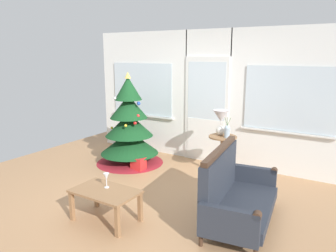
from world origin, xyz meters
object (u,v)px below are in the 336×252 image
object	(u,v)px
gift_box	(138,164)
coffee_table	(105,195)
wine_glass	(106,177)
flower_vase	(227,131)
christmas_tree	(129,130)
side_table	(222,148)
table_lamp	(221,119)
settee_sofa	(234,194)

from	to	relation	value
gift_box	coffee_table	bearing A→B (deg)	-65.88
wine_glass	gift_box	distance (m)	1.85
flower_vase	gift_box	distance (m)	1.75
flower_vase	wine_glass	distance (m)	2.26
christmas_tree	flower_vase	world-z (taller)	christmas_tree
side_table	christmas_tree	bearing A→B (deg)	-171.53
christmas_tree	side_table	bearing A→B (deg)	8.47
table_lamp	gift_box	xyz separation A→B (m)	(-1.37, -0.55, -0.89)
side_table	gift_box	size ratio (longest dim) A/B	3.12
settee_sofa	christmas_tree	bearing A→B (deg)	156.04
christmas_tree	gift_box	world-z (taller)	christmas_tree
christmas_tree	table_lamp	xyz separation A→B (m)	(1.76, 0.31, 0.35)
christmas_tree	gift_box	distance (m)	0.71
side_table	flower_vase	distance (m)	0.35
settee_sofa	table_lamp	xyz separation A→B (m)	(-0.80, 1.44, 0.63)
settee_sofa	coffee_table	xyz separation A→B (m)	(-1.39, -0.84, -0.02)
side_table	table_lamp	xyz separation A→B (m)	(-0.06, 0.04, 0.50)
settee_sofa	coffee_table	size ratio (longest dim) A/B	1.87
flower_vase	christmas_tree	bearing A→B (deg)	-173.74
table_lamp	coffee_table	distance (m)	2.44
side_table	wine_glass	size ratio (longest dim) A/B	3.70
flower_vase	side_table	bearing A→B (deg)	149.04
christmas_tree	coffee_table	world-z (taller)	christmas_tree
christmas_tree	settee_sofa	size ratio (longest dim) A/B	1.12
table_lamp	coffee_table	size ratio (longest dim) A/B	0.52
coffee_table	gift_box	bearing A→B (deg)	114.12
christmas_tree	flower_vase	size ratio (longest dim) A/B	5.06
table_lamp	flower_vase	xyz separation A→B (m)	(0.16, -0.10, -0.17)
flower_vase	coffee_table	bearing A→B (deg)	-109.05
settee_sofa	gift_box	distance (m)	2.35
side_table	gift_box	xyz separation A→B (m)	(-1.43, -0.51, -0.39)
coffee_table	gift_box	world-z (taller)	coffee_table
wine_glass	table_lamp	bearing A→B (deg)	73.86
christmas_tree	coffee_table	bearing A→B (deg)	-59.43
christmas_tree	wine_glass	world-z (taller)	christmas_tree
settee_sofa	wine_glass	world-z (taller)	settee_sofa
settee_sofa	wine_glass	bearing A→B (deg)	-152.18
christmas_tree	settee_sofa	world-z (taller)	christmas_tree
coffee_table	christmas_tree	bearing A→B (deg)	120.57
coffee_table	gift_box	distance (m)	1.91
wine_glass	coffee_table	bearing A→B (deg)	-60.91
side_table	wine_glass	xyz separation A→B (m)	(-0.70, -2.16, 0.04)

